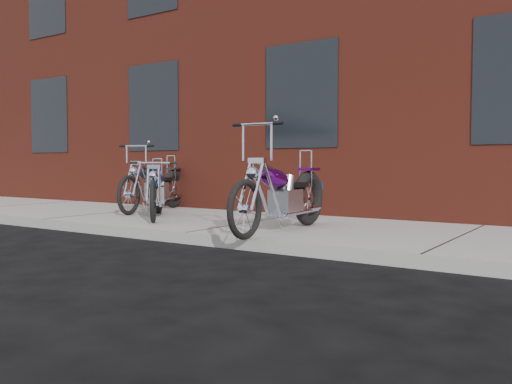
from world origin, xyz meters
The scene contains 6 objects.
ground centered at (0.00, 0.00, 0.00)m, with size 120.00×120.00×0.00m, color black.
sidewalk centered at (0.00, 1.50, 0.07)m, with size 22.00×3.00×0.15m, color gray.
building_brick centered at (0.00, 8.00, 4.00)m, with size 22.00×10.00×8.00m, color maroon.
chopper_purple centered at (0.96, 0.79, 0.59)m, with size 0.60×2.44×1.37m.
chopper_blue centered at (-1.71, 1.21, 0.55)m, with size 1.55×1.73×0.96m.
chopper_third centered at (-2.59, 2.08, 0.58)m, with size 0.83×2.32×1.21m.
Camera 1 is at (4.57, -5.21, 1.03)m, focal length 38.00 mm.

